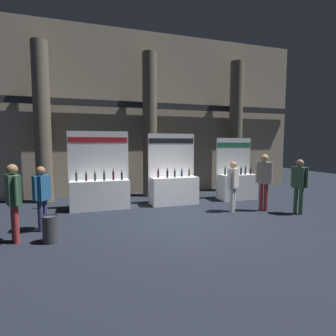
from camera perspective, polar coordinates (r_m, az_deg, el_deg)
The scene contains 11 objects.
ground_plane at distance 7.46m, azimuth 3.52°, elevation -11.58°, with size 28.88×28.88×0.00m, color black.
hall_colonnade at distance 11.55m, azimuth -4.65°, elevation 11.09°, with size 14.44×1.14×6.85m.
exhibitor_booth_0 at distance 9.07m, azimuth -14.47°, elevation -4.71°, with size 1.99×0.66×2.58m.
exhibitor_booth_1 at distance 9.48m, azimuth 1.30°, elevation -4.12°, with size 1.75×0.66×2.52m.
exhibitor_booth_2 at distance 10.67m, azimuth 14.65°, elevation -3.32°, with size 1.51×0.66×2.38m.
trash_bin at distance 6.48m, azimuth -24.04°, elevation -11.96°, with size 0.34×0.34×0.59m.
visitor_0 at distance 8.62m, azimuth 13.88°, elevation -2.99°, with size 0.44×0.39×1.61m.
visitor_1 at distance 9.02m, azimuth 26.47°, elevation -2.68°, with size 0.36×0.48×1.69m.
visitor_2 at distance 8.99m, azimuth 20.02°, elevation -1.86°, with size 0.47×0.38×1.82m.
visitor_4 at distance 6.66m, azimuth -30.39°, elevation -5.21°, with size 0.38×0.51×1.73m.
visitor_5 at distance 7.26m, azimuth -25.61°, elevation -4.84°, with size 0.40×0.47×1.61m.
Camera 1 is at (-2.57, -6.66, 2.17)m, focal length 28.22 mm.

